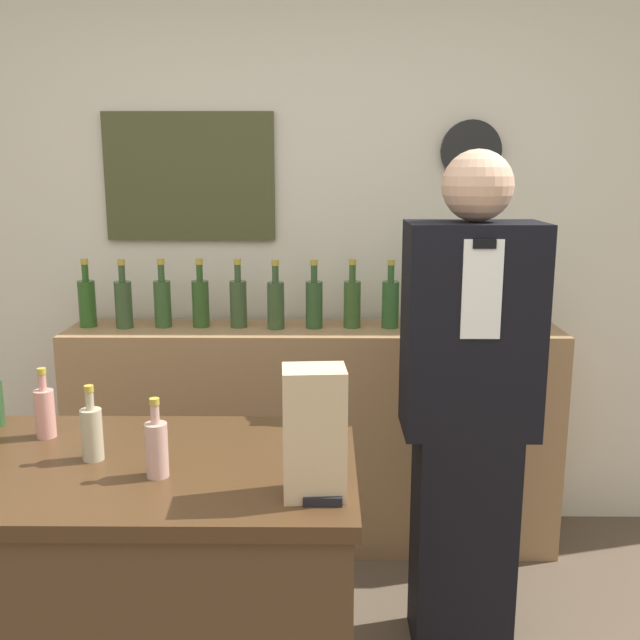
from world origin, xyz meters
TOP-DOWN VIEW (x-y plane):
  - back_wall at (-0.00, 2.00)m, footprint 5.20×0.09m
  - back_shelf at (0.11, 1.75)m, footprint 2.12×0.38m
  - display_counter at (-0.35, 0.51)m, footprint 1.19×0.70m
  - shopkeeper at (0.64, 1.03)m, footprint 0.44×0.27m
  - potted_plant at (0.82, 1.72)m, footprint 0.30×0.30m
  - paper_bag at (0.14, 0.32)m, footprint 0.15×0.12m
  - tape_dispenser at (0.16, 0.28)m, footprint 0.09×0.06m
  - counter_bottle_1 at (-0.64, 0.68)m, footprint 0.06×0.06m
  - counter_bottle_2 at (-0.45, 0.52)m, footprint 0.06×0.06m
  - counter_bottle_3 at (-0.26, 0.42)m, footprint 0.06×0.06m
  - shelf_bottle_0 at (-0.87, 1.77)m, footprint 0.07×0.07m
  - shelf_bottle_1 at (-0.71, 1.75)m, footprint 0.07×0.07m
  - shelf_bottle_2 at (-0.54, 1.77)m, footprint 0.07×0.07m
  - shelf_bottle_3 at (-0.38, 1.77)m, footprint 0.07×0.07m
  - shelf_bottle_4 at (-0.21, 1.77)m, footprint 0.07×0.07m
  - shelf_bottle_5 at (-0.05, 1.74)m, footprint 0.07×0.07m
  - shelf_bottle_6 at (0.11, 1.75)m, footprint 0.07×0.07m
  - shelf_bottle_7 at (0.28, 1.76)m, footprint 0.07×0.07m
  - shelf_bottle_8 at (0.44, 1.76)m, footprint 0.07×0.07m
  - shelf_bottle_9 at (0.60, 1.74)m, footprint 0.07×0.07m

SIDE VIEW (x-z plane):
  - display_counter at x=-0.35m, z-range 0.00..0.91m
  - back_shelf at x=0.11m, z-range 0.00..0.99m
  - shopkeeper at x=0.64m, z-range 0.00..1.72m
  - tape_dispenser at x=0.16m, z-range 0.90..0.97m
  - counter_bottle_1 at x=-0.64m, z-range 0.88..1.09m
  - counter_bottle_2 at x=-0.45m, z-range 0.88..1.09m
  - counter_bottle_3 at x=-0.26m, z-range 0.88..1.09m
  - paper_bag at x=0.14m, z-range 0.91..1.22m
  - shelf_bottle_0 at x=-0.87m, z-range 0.96..1.25m
  - shelf_bottle_1 at x=-0.71m, z-range 0.96..1.25m
  - shelf_bottle_2 at x=-0.54m, z-range 0.96..1.25m
  - shelf_bottle_3 at x=-0.38m, z-range 0.96..1.25m
  - shelf_bottle_4 at x=-0.21m, z-range 0.96..1.25m
  - shelf_bottle_5 at x=-0.05m, z-range 0.96..1.25m
  - shelf_bottle_6 at x=0.11m, z-range 0.96..1.25m
  - shelf_bottle_7 at x=0.28m, z-range 0.96..1.25m
  - shelf_bottle_8 at x=0.44m, z-range 0.96..1.25m
  - shelf_bottle_9 at x=0.60m, z-range 0.96..1.25m
  - potted_plant at x=0.82m, z-range 1.00..1.36m
  - back_wall at x=0.00m, z-range 0.00..2.70m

